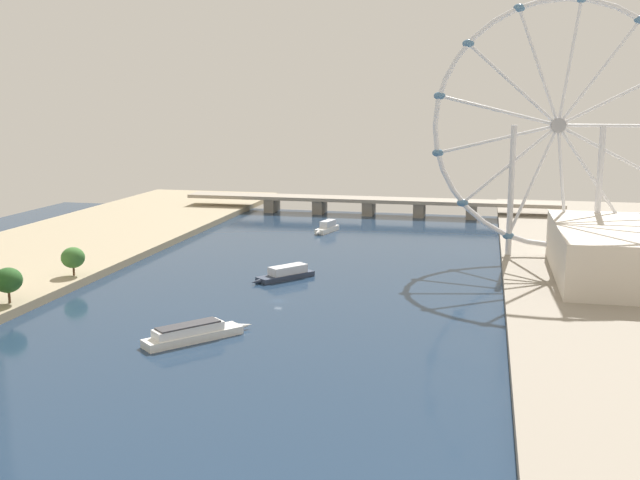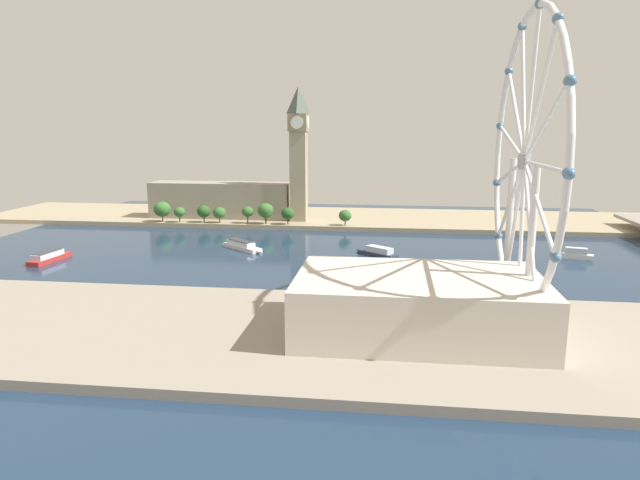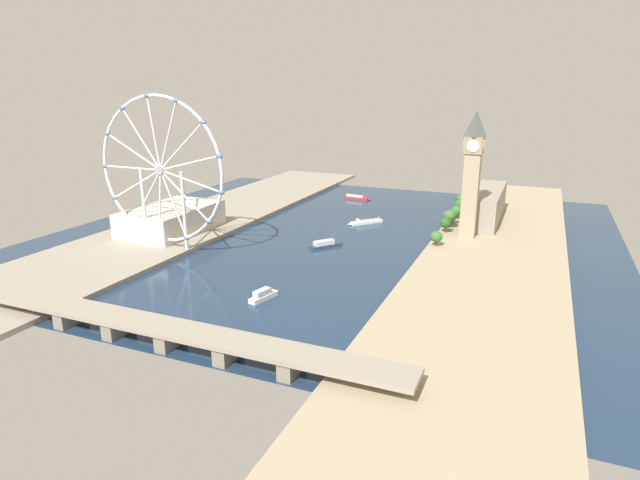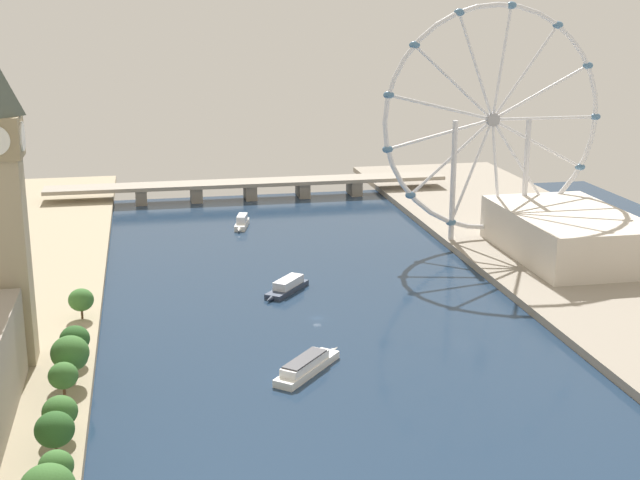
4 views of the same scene
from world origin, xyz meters
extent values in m
plane|color=#1E334C|center=(0.00, 0.00, 0.00)|extent=(407.54, 407.54, 0.00)
cube|color=tan|center=(-118.77, 0.00, 1.50)|extent=(90.00, 520.00, 3.00)
cube|color=gray|center=(118.77, 0.00, 1.50)|extent=(90.00, 520.00, 3.00)
cube|color=tan|center=(-95.97, -26.64, 33.61)|extent=(10.99, 10.99, 61.23)
cube|color=#928260|center=(-95.97, -26.64, 70.12)|extent=(12.75, 12.75, 11.78)
pyramid|color=#4C564C|center=(-95.97, -26.64, 84.95)|extent=(11.54, 11.54, 17.88)
cylinder|color=white|center=(-95.97, -20.04, 70.12)|extent=(8.36, 0.50, 8.36)
cylinder|color=white|center=(-95.97, -33.23, 70.12)|extent=(8.36, 0.50, 8.36)
cylinder|color=white|center=(-89.37, -26.64, 70.12)|extent=(0.50, 8.36, 8.36)
cylinder|color=white|center=(-102.56, -26.64, 70.12)|extent=(0.50, 8.36, 8.36)
cube|color=gray|center=(-103.34, -84.93, 15.58)|extent=(22.00, 100.59, 25.16)
cylinder|color=#513823|center=(-78.74, -119.07, 5.08)|extent=(0.80, 0.80, 4.16)
ellipsoid|color=#386B2D|center=(-78.74, -119.07, 11.78)|extent=(11.54, 11.54, 10.38)
cylinder|color=#513823|center=(-78.22, -106.52, 5.01)|extent=(0.80, 0.80, 4.02)
ellipsoid|color=#386B2D|center=(-78.22, -106.52, 10.10)|extent=(7.70, 7.70, 6.93)
cylinder|color=#513823|center=(-79.87, -89.90, 4.93)|extent=(0.80, 0.80, 3.87)
ellipsoid|color=#285623|center=(-79.87, -89.90, 10.60)|extent=(9.32, 9.32, 8.39)
cylinder|color=#513823|center=(-79.59, -78.76, 4.65)|extent=(0.80, 0.80, 3.30)
ellipsoid|color=#386B2D|center=(-79.59, -78.76, 9.80)|extent=(8.74, 8.74, 7.87)
cylinder|color=#513823|center=(-80.19, -59.34, 5.39)|extent=(0.80, 0.80, 4.79)
ellipsoid|color=#386B2D|center=(-80.19, -59.34, 10.96)|extent=(7.94, 7.94, 7.14)
cylinder|color=#513823|center=(-78.54, -46.22, 5.19)|extent=(0.80, 0.80, 4.38)
ellipsoid|color=#386B2D|center=(-78.54, -46.22, 10.72)|extent=(8.35, 8.35, 7.51)
cylinder|color=#513823|center=(-79.23, -46.66, 5.49)|extent=(0.80, 0.80, 4.99)
ellipsoid|color=#386B2D|center=(-79.23, -46.66, 12.26)|extent=(10.67, 10.67, 9.60)
cylinder|color=#513823|center=(-79.02, -31.41, 4.96)|extent=(0.80, 0.80, 3.92)
ellipsoid|color=#285623|center=(-79.02, -31.41, 10.46)|extent=(8.85, 8.85, 7.96)
cylinder|color=#513823|center=(-79.46, 7.05, 4.62)|extent=(0.80, 0.80, 3.25)
ellipsoid|color=#386B2D|center=(-79.46, 7.05, 9.64)|extent=(8.49, 8.49, 7.64)
torus|color=silver|center=(93.40, 80.35, 56.17)|extent=(99.04, 2.14, 99.04)
cylinder|color=#99999E|center=(93.40, 80.35, 56.17)|extent=(5.81, 3.00, 5.81)
cylinder|color=silver|center=(117.62, 80.35, 56.17)|extent=(48.45, 1.28, 1.28)
cylinder|color=silver|center=(114.85, 80.35, 67.43)|extent=(43.50, 1.28, 23.65)
cylinder|color=silver|center=(107.16, 80.35, 76.11)|extent=(28.58, 1.28, 40.60)
cylinder|color=silver|center=(96.32, 80.35, 80.22)|extent=(7.12, 1.28, 48.25)
cylinder|color=silver|center=(84.81, 80.35, 78.82)|extent=(18.38, 1.28, 45.76)
cylinder|color=silver|center=(75.26, 80.35, 72.23)|extent=(37.12, 1.28, 33.09)
cylinder|color=silver|center=(69.88, 80.35, 61.97)|extent=(47.35, 1.28, 12.84)
cylinder|color=silver|center=(69.88, 80.35, 50.37)|extent=(47.35, 1.28, 12.84)
cylinder|color=silver|center=(75.26, 80.35, 40.11)|extent=(37.12, 1.28, 33.09)
cylinder|color=silver|center=(84.81, 80.35, 33.52)|extent=(18.38, 1.28, 45.76)
cylinder|color=silver|center=(96.32, 80.35, 32.12)|extent=(7.12, 1.28, 48.25)
cylinder|color=silver|center=(107.16, 80.35, 36.23)|extent=(28.58, 1.28, 40.60)
cylinder|color=silver|center=(114.85, 80.35, 44.91)|extent=(43.50, 1.28, 23.65)
ellipsoid|color=teal|center=(141.85, 80.35, 56.17)|extent=(4.80, 3.20, 3.20)
ellipsoid|color=teal|center=(136.30, 80.35, 78.69)|extent=(4.80, 3.20, 3.20)
ellipsoid|color=teal|center=(120.92, 80.35, 96.04)|extent=(4.80, 3.20, 3.20)
ellipsoid|color=teal|center=(99.24, 80.35, 104.27)|extent=(4.80, 3.20, 3.20)
ellipsoid|color=teal|center=(76.22, 80.35, 101.47)|extent=(4.80, 3.20, 3.20)
ellipsoid|color=teal|center=(57.13, 80.35, 88.30)|extent=(4.80, 3.20, 3.20)
ellipsoid|color=teal|center=(46.35, 80.35, 67.77)|extent=(4.80, 3.20, 3.20)
ellipsoid|color=teal|center=(46.35, 80.35, 44.58)|extent=(4.80, 3.20, 3.20)
ellipsoid|color=teal|center=(57.13, 80.35, 24.04)|extent=(4.80, 3.20, 3.20)
ellipsoid|color=teal|center=(76.22, 80.35, 10.87)|extent=(4.80, 3.20, 3.20)
ellipsoid|color=teal|center=(99.24, 80.35, 8.07)|extent=(4.80, 3.20, 3.20)
ellipsoid|color=teal|center=(120.92, 80.35, 16.30)|extent=(4.80, 3.20, 3.20)
ellipsoid|color=teal|center=(136.30, 80.35, 33.65)|extent=(4.80, 3.20, 3.20)
cylinder|color=silver|center=(110.36, 80.35, 29.59)|extent=(2.40, 2.40, 53.17)
cylinder|color=silver|center=(76.44, 80.35, 29.59)|extent=(2.40, 2.40, 53.17)
cube|color=beige|center=(115.40, 46.09, 12.33)|extent=(47.48, 76.63, 18.67)
cube|color=gray|center=(0.00, 194.79, 8.79)|extent=(219.54, 17.11, 2.00)
cube|color=gray|center=(-59.02, 194.79, 3.89)|extent=(6.00, 15.40, 7.79)
cube|color=gray|center=(-29.51, 194.79, 3.89)|extent=(6.00, 15.40, 7.79)
cube|color=gray|center=(0.00, 194.79, 3.89)|extent=(6.00, 15.40, 7.79)
cube|color=gray|center=(29.51, 194.79, 3.89)|extent=(6.00, 15.40, 7.79)
cube|color=gray|center=(59.02, 194.79, 3.89)|extent=(6.00, 15.40, 7.79)
cube|color=#B22D28|center=(28.00, -135.23, 1.21)|extent=(26.42, 9.45, 2.42)
cone|color=#B22D28|center=(13.03, -133.84, 1.21)|extent=(4.86, 2.84, 2.42)
cube|color=silver|center=(29.29, -135.34, 3.77)|extent=(18.51, 7.60, 2.70)
cube|color=#38383D|center=(29.29, -135.34, 5.30)|extent=(16.69, 7.15, 0.36)
cube|color=white|center=(-11.58, 132.03, 1.28)|extent=(9.29, 19.18, 2.56)
cone|color=white|center=(-14.20, 121.59, 1.28)|extent=(3.29, 3.86, 2.56)
cube|color=silver|center=(-11.36, 132.93, 4.21)|extent=(6.58, 11.21, 3.30)
cube|color=#2D384C|center=(-5.77, 30.53, 0.96)|extent=(19.33, 22.08, 1.92)
cone|color=#2D384C|center=(-14.05, 20.03, 0.96)|extent=(4.07, 4.44, 1.92)
cube|color=silver|center=(-5.06, 31.44, 3.44)|extent=(13.47, 15.04, 3.04)
cube|color=white|center=(-11.79, -44.95, 1.14)|extent=(23.50, 26.07, 2.27)
cone|color=white|center=(-1.01, -32.25, 1.14)|extent=(5.07, 5.41, 2.27)
cube|color=white|center=(-12.72, -46.04, 3.44)|extent=(17.06, 18.74, 2.33)
cube|color=#38383D|center=(-12.72, -46.04, 4.81)|extent=(15.57, 17.05, 0.42)
camera|label=1|loc=(66.02, -230.07, 66.01)|focal=41.55mm
camera|label=2|loc=(288.62, 36.73, 67.54)|focal=31.70mm
camera|label=3|loc=(-141.65, 361.38, 109.90)|focal=29.50mm
camera|label=4|loc=(-55.93, -288.54, 108.18)|focal=50.48mm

